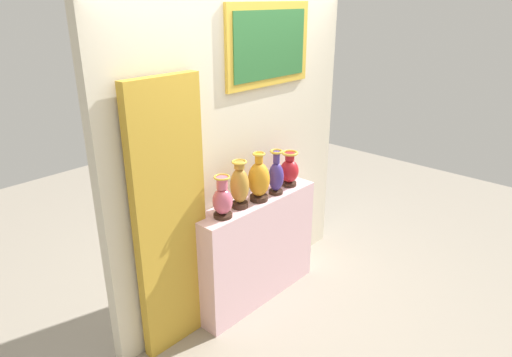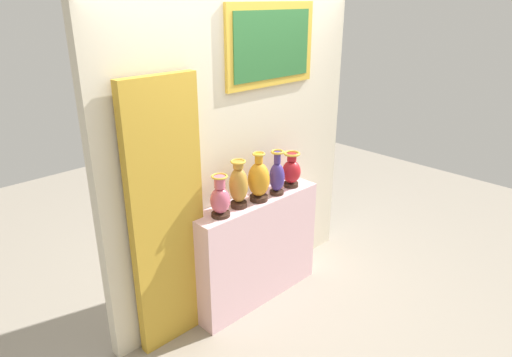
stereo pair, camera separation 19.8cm
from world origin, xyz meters
The scene contains 9 objects.
ground_plane centered at (0.00, 0.00, 0.00)m, with size 8.55×8.55×0.00m, color gray.
display_shelf centered at (0.00, 0.00, 0.47)m, with size 1.24×0.28×0.95m, color beige.
back_wall centered at (0.01, 0.20, 1.51)m, with size 2.55×0.14×2.99m.
curtain_gold centered at (-0.81, 0.08, 1.02)m, with size 0.58×0.08×2.04m, color gold.
vase_rose centered at (-0.41, -0.04, 1.09)m, with size 0.15×0.15×0.33m.
vase_ochre centered at (-0.20, -0.01, 1.13)m, with size 0.15×0.15×0.39m.
vase_amber centered at (0.00, -0.03, 1.13)m, with size 0.18×0.18×0.41m.
vase_indigo centered at (0.20, -0.04, 1.11)m, with size 0.13×0.13×0.38m.
vase_crimson centered at (0.41, -0.02, 1.10)m, with size 0.16×0.16×0.31m.
Camera 2 is at (-2.40, -2.46, 2.51)m, focal length 32.10 mm.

